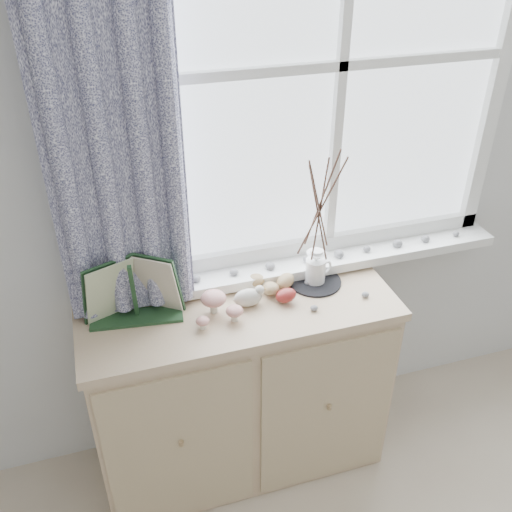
{
  "coord_description": "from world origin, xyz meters",
  "views": [
    {
      "loc": [
        -0.59,
        0.12,
        2.16
      ],
      "look_at": [
        -0.1,
        1.7,
        1.1
      ],
      "focal_mm": 40.0,
      "sensor_mm": 36.0,
      "label": 1
    }
  ],
  "objects_px": {
    "sideboard": "(241,390)",
    "botanical_book": "(134,294)",
    "twig_pitcher": "(320,205)",
    "toadstool_cluster": "(217,304)"
  },
  "relations": [
    {
      "from": "botanical_book",
      "to": "toadstool_cluster",
      "type": "distance_m",
      "value": 0.3
    },
    {
      "from": "twig_pitcher",
      "to": "botanical_book",
      "type": "bearing_deg",
      "value": 163.33
    },
    {
      "from": "toadstool_cluster",
      "to": "twig_pitcher",
      "type": "distance_m",
      "value": 0.52
    },
    {
      "from": "sideboard",
      "to": "botanical_book",
      "type": "bearing_deg",
      "value": 176.56
    },
    {
      "from": "toadstool_cluster",
      "to": "sideboard",
      "type": "bearing_deg",
      "value": 10.33
    },
    {
      "from": "botanical_book",
      "to": "twig_pitcher",
      "type": "distance_m",
      "value": 0.74
    },
    {
      "from": "sideboard",
      "to": "botanical_book",
      "type": "distance_m",
      "value": 0.67
    },
    {
      "from": "botanical_book",
      "to": "toadstool_cluster",
      "type": "bearing_deg",
      "value": -0.4
    },
    {
      "from": "botanical_book",
      "to": "twig_pitcher",
      "type": "bearing_deg",
      "value": 11.5
    },
    {
      "from": "botanical_book",
      "to": "twig_pitcher",
      "type": "height_order",
      "value": "twig_pitcher"
    }
  ]
}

